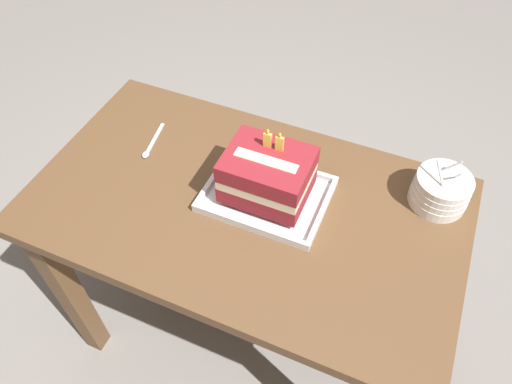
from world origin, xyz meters
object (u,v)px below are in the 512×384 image
at_px(birthday_cake, 267,175).
at_px(serving_spoon_near_tray, 150,147).
at_px(foil_tray, 267,195).
at_px(bowl_stack, 441,190).

xyz_separation_m(birthday_cake, serving_spoon_near_tray, (-0.37, 0.03, -0.08)).
bearing_deg(birthday_cake, foil_tray, -90.00).
xyz_separation_m(birthday_cake, bowl_stack, (0.40, 0.16, -0.04)).
bearing_deg(serving_spoon_near_tray, bowl_stack, 9.05).
bearing_deg(serving_spoon_near_tray, birthday_cake, -5.36).
relative_size(birthday_cake, serving_spoon_near_tray, 1.40).
relative_size(bowl_stack, serving_spoon_near_tray, 0.98).
height_order(foil_tray, serving_spoon_near_tray, foil_tray).
bearing_deg(birthday_cake, bowl_stack, 21.40).
height_order(birthday_cake, serving_spoon_near_tray, birthday_cake).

